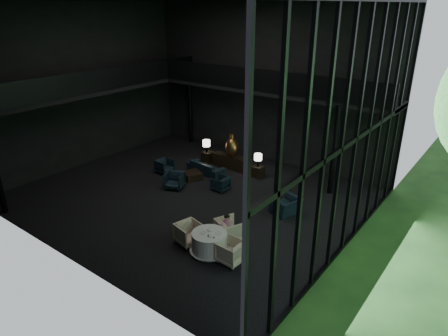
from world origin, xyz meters
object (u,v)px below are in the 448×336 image
Objects in this scene: console at (232,162)px; lounge_armchair_west at (165,166)px; dining_chair_north at (229,227)px; dining_chair_east at (231,250)px; side_table_right at (258,171)px; lounge_armchair_south at (174,179)px; window_armchair at (286,203)px; bronze_urn at (232,147)px; dining_chair_west at (189,232)px; table_lamp_right at (258,158)px; side_table_left at (208,157)px; coffee_table at (192,175)px; table_lamp_left at (206,144)px; child at (227,222)px; sofa at (206,166)px; lounge_armchair_east at (220,183)px; dining_table at (209,244)px.

lounge_armchair_west is (-2.39, -2.46, 0.03)m from console.
dining_chair_east is (0.84, -1.06, -0.04)m from dining_chair_north.
lounge_armchair_south reaches higher than side_table_right.
dining_chair_east is at bearing 20.14° from window_armchair.
bronze_urn is at bearing -40.26° from lounge_armchair_west.
dining_chair_west is (5.22, -4.03, 0.07)m from lounge_armchair_west.
table_lamp_right is at bearing -151.55° from dining_chair_east.
side_table_left is 0.72× the size of coffee_table.
bronze_urn reaches higher than table_lamp_left.
side_table_right is 0.93× the size of child.
child is at bearing -134.50° from dining_chair_east.
dining_chair_east is (5.41, -5.28, 0.05)m from sofa.
side_table_right is (1.60, -0.08, -0.07)m from console.
console is 2.05× the size of window_armchair.
bronze_urn is 2.18× the size of side_table_right.
console is 3.76× the size of side_table_left.
child is (5.41, -5.53, 0.46)m from side_table_left.
side_table_right is 0.73× the size of lounge_armchair_west.
bronze_urn is 2.52m from coffee_table.
console is 6.65m from dining_chair_north.
child is at bearing -36.10° from coffee_table.
console is at bearing 1.33° from side_table_left.
dining_chair_north reaches higher than console.
lounge_armchair_east reaches higher than coffee_table.
dining_chair_west is (-1.84, 0.01, 0.01)m from dining_chair_east.
dining_chair_north is (6.22, -2.98, 0.11)m from lounge_armchair_west.
table_lamp_right reaches higher than child.
bronze_urn is 1.60m from sofa.
dining_chair_west is 1.38m from child.
window_armchair is at bearing -86.16° from lounge_armchair_west.
lounge_armchair_south is 0.65× the size of dining_table.
lounge_armchair_south is at bearing -117.47° from lounge_armchair_west.
table_lamp_right is at bearing 32.88° from lounge_armchair_south.
coffee_table is (-2.38, -2.13, -0.83)m from table_lamp_right.
console is 2.45× the size of lounge_armchair_south.
side_table_right is 6.54m from dining_chair_west.
sofa is at bearing -53.85° from side_table_left.
table_lamp_right reaches higher than console.
lounge_armchair_south reaches higher than lounge_armchair_west.
coffee_table is (0.82, -2.10, -0.88)m from table_lamp_left.
dining_table is at bearing 110.96° from dining_chair_north.
lounge_armchair_east is at bearing -49.12° from child.
side_table_left is 7.66m from dining_chair_north.
dining_chair_north is 0.29m from child.
dining_chair_west is (-0.94, 0.02, 0.12)m from dining_table.
child reaches higher than side_table_right.
table_lamp_right is 2.67m from sofa.
bronze_urn is at bearing 70.31° from coffee_table.
window_armchair reaches higher than coffee_table.
coffee_table is 6.25m from dining_table.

